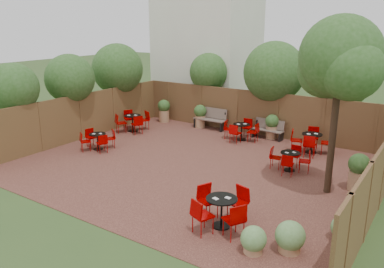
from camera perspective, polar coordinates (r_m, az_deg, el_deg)
The scene contains 13 objects.
ground at distance 14.10m, azimuth 0.57°, elevation -4.69°, with size 80.00×80.00×0.00m, color #354F23.
courtyard_paving at distance 14.10m, azimuth 0.58°, elevation -4.66°, with size 12.00×10.00×0.02m, color #3E1F19.
fence_back at distance 18.03m, azimuth 9.36°, elevation 3.04°, with size 12.00×0.08×2.00m, color #4E2C1D.
fence_left at distance 17.68m, azimuth -15.91°, elevation 2.38°, with size 0.08×10.00×2.00m, color #4E2C1D.
fence_right at distance 11.79m, azimuth 25.88°, elevation -5.45°, with size 0.08×10.00×2.00m, color #4E2C1D.
neighbour_building at distance 22.37m, azimuth 2.27°, elevation 13.50°, with size 5.00×4.00×8.00m, color silver.
overhang_foliage at distance 17.17m, azimuth 1.61°, elevation 8.35°, with size 15.38×10.42×2.74m.
courtyard_tree at distance 11.73m, azimuth 20.73°, elevation 9.68°, with size 2.54×2.44×5.20m.
park_bench_left at distance 18.82m, azimuth 2.72°, elevation 2.32°, with size 1.61×0.52×1.00m.
park_bench_right at distance 17.52m, azimuth 11.08°, elevation 0.74°, with size 1.40×0.52×0.85m.
bistro_tables at distance 14.88m, azimuth 3.20°, elevation -1.76°, with size 9.57×8.63×0.90m.
planters at distance 16.95m, azimuth 6.45°, elevation 1.04°, with size 10.77×4.35×1.18m.
low_shrubs at distance 9.39m, azimuth 14.36°, elevation -14.22°, with size 2.07×2.22×0.73m.
Camera 1 is at (7.23, -11.02, 5.00)m, focal length 36.62 mm.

